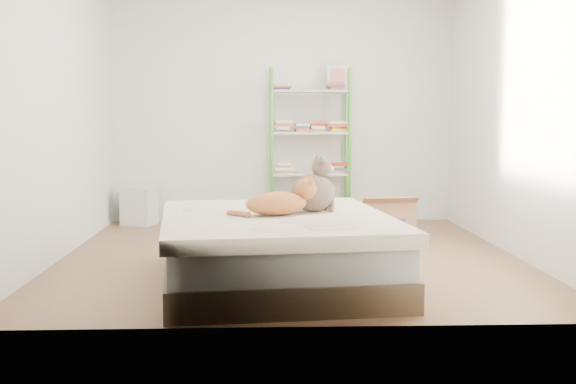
{
  "coord_description": "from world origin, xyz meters",
  "views": [
    {
      "loc": [
        -0.25,
        -6.02,
        1.16
      ],
      "look_at": [
        -0.04,
        -0.75,
        0.62
      ],
      "focal_mm": 45.0,
      "sensor_mm": 36.0,
      "label": 1
    }
  ],
  "objects_px": {
    "bed": "(275,249)",
    "white_bin": "(139,206)",
    "orange_cat": "(276,200)",
    "shelf_unit": "(310,149)",
    "grey_cat": "(313,184)",
    "cardboard_box": "(384,219)"
  },
  "relations": [
    {
      "from": "orange_cat",
      "to": "grey_cat",
      "type": "relative_size",
      "value": 1.31
    },
    {
      "from": "shelf_unit",
      "to": "white_bin",
      "type": "xyz_separation_m",
      "value": [
        -1.87,
        -0.03,
        -0.61
      ]
    },
    {
      "from": "cardboard_box",
      "to": "shelf_unit",
      "type": "bearing_deg",
      "value": 118.2
    },
    {
      "from": "grey_cat",
      "to": "shelf_unit",
      "type": "bearing_deg",
      "value": -21.69
    },
    {
      "from": "orange_cat",
      "to": "shelf_unit",
      "type": "bearing_deg",
      "value": 64.47
    },
    {
      "from": "grey_cat",
      "to": "cardboard_box",
      "type": "distance_m",
      "value": 2.03
    },
    {
      "from": "bed",
      "to": "orange_cat",
      "type": "height_order",
      "value": "orange_cat"
    },
    {
      "from": "orange_cat",
      "to": "white_bin",
      "type": "relative_size",
      "value": 1.19
    },
    {
      "from": "bed",
      "to": "white_bin",
      "type": "relative_size",
      "value": 4.83
    },
    {
      "from": "grey_cat",
      "to": "cardboard_box",
      "type": "relative_size",
      "value": 0.7
    },
    {
      "from": "shelf_unit",
      "to": "white_bin",
      "type": "bearing_deg",
      "value": -179.05
    },
    {
      "from": "bed",
      "to": "grey_cat",
      "type": "relative_size",
      "value": 5.29
    },
    {
      "from": "bed",
      "to": "grey_cat",
      "type": "height_order",
      "value": "grey_cat"
    },
    {
      "from": "orange_cat",
      "to": "shelf_unit",
      "type": "relative_size",
      "value": 0.3
    },
    {
      "from": "orange_cat",
      "to": "shelf_unit",
      "type": "height_order",
      "value": "shelf_unit"
    },
    {
      "from": "white_bin",
      "to": "shelf_unit",
      "type": "bearing_deg",
      "value": 0.95
    },
    {
      "from": "cardboard_box",
      "to": "grey_cat",
      "type": "bearing_deg",
      "value": -119.44
    },
    {
      "from": "bed",
      "to": "shelf_unit",
      "type": "xyz_separation_m",
      "value": [
        0.45,
        2.93,
        0.57
      ]
    },
    {
      "from": "bed",
      "to": "orange_cat",
      "type": "relative_size",
      "value": 4.04
    },
    {
      "from": "bed",
      "to": "orange_cat",
      "type": "bearing_deg",
      "value": -90.47
    },
    {
      "from": "bed",
      "to": "cardboard_box",
      "type": "relative_size",
      "value": 3.72
    },
    {
      "from": "bed",
      "to": "white_bin",
      "type": "distance_m",
      "value": 3.23
    }
  ]
}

